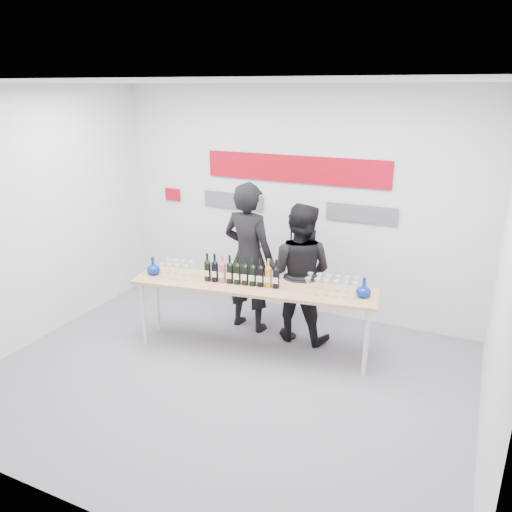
% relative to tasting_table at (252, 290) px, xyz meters
% --- Properties ---
extents(ground, '(5.00, 5.00, 0.00)m').
position_rel_tasting_table_xyz_m(ground, '(-0.02, -0.63, -0.77)').
color(ground, slate).
rests_on(ground, ground).
extents(back_wall, '(5.00, 0.04, 3.00)m').
position_rel_tasting_table_xyz_m(back_wall, '(-0.02, 1.37, 0.73)').
color(back_wall, silver).
rests_on(back_wall, ground).
extents(signage, '(3.38, 0.02, 0.79)m').
position_rel_tasting_table_xyz_m(signage, '(-0.08, 1.34, 1.03)').
color(signage, '#A70718').
rests_on(signage, back_wall).
extents(tasting_table, '(2.84, 0.98, 0.84)m').
position_rel_tasting_table_xyz_m(tasting_table, '(0.00, 0.00, 0.00)').
color(tasting_table, tan).
rests_on(tasting_table, ground).
extents(wine_bottles, '(0.89, 0.21, 0.33)m').
position_rel_tasting_table_xyz_m(wine_bottles, '(-0.12, -0.03, 0.23)').
color(wine_bottles, black).
rests_on(wine_bottles, tasting_table).
extents(decanter_left, '(0.16, 0.16, 0.21)m').
position_rel_tasting_table_xyz_m(decanter_left, '(-1.22, -0.18, 0.17)').
color(decanter_left, navy).
rests_on(decanter_left, tasting_table).
extents(decanter_right, '(0.16, 0.16, 0.21)m').
position_rel_tasting_table_xyz_m(decanter_right, '(1.21, 0.20, 0.17)').
color(decanter_right, navy).
rests_on(decanter_right, tasting_table).
extents(glasses_left, '(0.39, 0.27, 0.18)m').
position_rel_tasting_table_xyz_m(glasses_left, '(-0.91, -0.14, 0.16)').
color(glasses_left, silver).
rests_on(glasses_left, tasting_table).
extents(glasses_right, '(0.58, 0.30, 0.18)m').
position_rel_tasting_table_xyz_m(glasses_right, '(0.88, 0.14, 0.16)').
color(glasses_right, silver).
rests_on(glasses_right, tasting_table).
extents(presenter_left, '(0.75, 0.54, 1.89)m').
position_rel_tasting_table_xyz_m(presenter_left, '(-0.31, 0.55, 0.17)').
color(presenter_left, black).
rests_on(presenter_left, ground).
extents(presenter_right, '(0.84, 0.66, 1.70)m').
position_rel_tasting_table_xyz_m(presenter_right, '(0.36, 0.55, 0.08)').
color(presenter_right, black).
rests_on(presenter_right, ground).
extents(mic_stand, '(0.18, 0.18, 1.58)m').
position_rel_tasting_table_xyz_m(mic_stand, '(0.26, 0.50, -0.29)').
color(mic_stand, black).
rests_on(mic_stand, ground).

